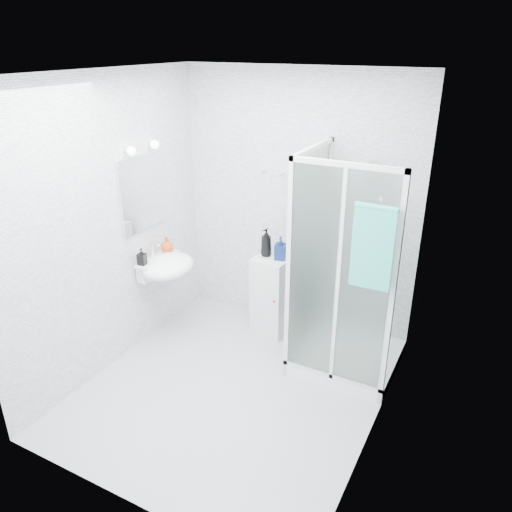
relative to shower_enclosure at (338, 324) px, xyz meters
The scene contains 12 objects.
room 1.33m from the shower_enclosure, 131.13° to the right, with size 2.40×2.60×2.60m.
shower_enclosure is the anchor object (origin of this frame).
wall_basin 1.72m from the shower_enclosure, 169.19° to the right, with size 0.46×0.56×0.35m.
mirror 2.16m from the shower_enclosure, behind, with size 0.02×0.60×0.70m, color white.
vanity_lights 2.35m from the shower_enclosure, behind, with size 0.10×0.40×0.08m.
wall_hooks 1.57m from the shower_enclosure, 151.98° to the left, with size 0.23×0.06×0.03m.
storage_cabinet 0.84m from the shower_enclosure, 161.25° to the left, with size 0.36×0.38×0.83m.
hand_towel 1.11m from the shower_enclosure, 50.03° to the right, with size 0.31×0.05×0.66m.
shampoo_bottle_a 1.06m from the shower_enclosure, 161.71° to the left, with size 0.11×0.11×0.28m, color black.
shampoo_bottle_b 0.91m from the shower_enclosure, 158.65° to the left, with size 0.10×0.11×0.23m, color navy.
soap_dispenser_orange 1.82m from the shower_enclosure, behind, with size 0.13×0.13×0.16m, color #BC3C16.
soap_dispenser_black 1.91m from the shower_enclosure, 164.08° to the right, with size 0.07×0.07×0.16m, color black.
Camera 1 is at (1.81, -3.01, 2.81)m, focal length 35.00 mm.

